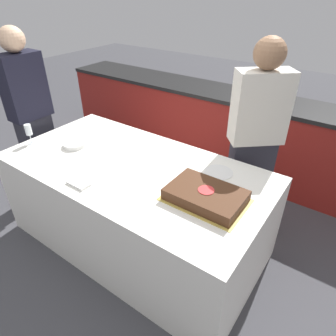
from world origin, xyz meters
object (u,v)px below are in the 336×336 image
object	(u,v)px
wine_glass	(28,131)
person_cutting_cake	(255,141)
plate_stack	(75,144)
cake	(206,195)
person_seated_left	(32,116)

from	to	relation	value
wine_glass	person_cutting_cake	xyz separation A→B (m)	(1.62, 0.98, -0.03)
plate_stack	wine_glass	xyz separation A→B (m)	(-0.35, -0.18, 0.10)
plate_stack	cake	bearing A→B (deg)	-0.12
cake	wine_glass	size ratio (longest dim) A/B	2.97
cake	plate_stack	world-z (taller)	cake
cake	wine_glass	distance (m)	1.63
cake	person_cutting_cake	xyz separation A→B (m)	(-0.00, 0.80, 0.06)
plate_stack	person_seated_left	bearing A→B (deg)	176.08
wine_glass	person_seated_left	world-z (taller)	person_seated_left
wine_glass	cake	bearing A→B (deg)	6.27
plate_stack	wine_glass	world-z (taller)	wine_glass
cake	plate_stack	bearing A→B (deg)	179.88
plate_stack	person_cutting_cake	xyz separation A→B (m)	(1.27, 0.80, 0.08)
wine_glass	person_cutting_cake	distance (m)	1.89
person_cutting_cake	wine_glass	bearing A→B (deg)	-9.79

